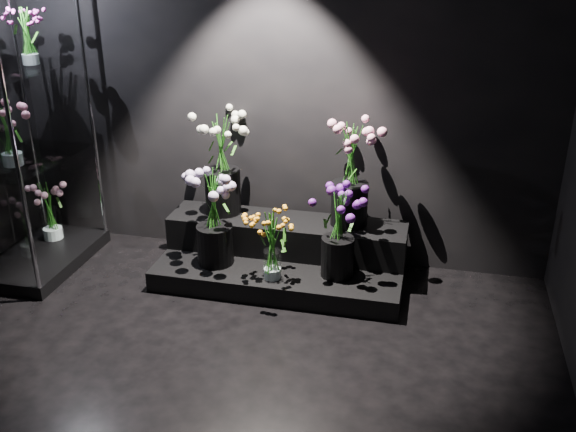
% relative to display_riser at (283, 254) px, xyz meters
% --- Properties ---
extents(floor, '(4.00, 4.00, 0.00)m').
position_rel_display_riser_xyz_m(floor, '(-0.13, -1.65, -0.16)').
color(floor, black).
rests_on(floor, ground).
extents(wall_back, '(4.00, 0.00, 4.00)m').
position_rel_display_riser_xyz_m(wall_back, '(-0.13, 0.35, 1.24)').
color(wall_back, black).
rests_on(wall_back, floor).
extents(display_riser, '(1.75, 0.78, 0.39)m').
position_rel_display_riser_xyz_m(display_riser, '(0.00, 0.00, 0.00)').
color(display_riser, black).
rests_on(display_riser, floor).
extents(display_case, '(0.59, 0.98, 2.17)m').
position_rel_display_riser_xyz_m(display_case, '(-1.81, -0.27, 0.92)').
color(display_case, black).
rests_on(display_case, floor).
extents(bouquet_orange_bells, '(0.31, 0.31, 0.50)m').
position_rel_display_riser_xyz_m(bouquet_orange_bells, '(0.00, -0.34, 0.25)').
color(bouquet_orange_bells, white).
rests_on(bouquet_orange_bells, display_riser).
extents(bouquet_lilac, '(0.50, 0.50, 0.69)m').
position_rel_display_riser_xyz_m(bouquet_lilac, '(-0.45, -0.20, 0.38)').
color(bouquet_lilac, black).
rests_on(bouquet_lilac, display_riser).
extents(bouquet_purple, '(0.40, 0.40, 0.63)m').
position_rel_display_riser_xyz_m(bouquet_purple, '(0.43, -0.19, 0.35)').
color(bouquet_purple, black).
rests_on(bouquet_purple, display_riser).
extents(bouquet_cream_roses, '(0.47, 0.47, 0.74)m').
position_rel_display_riser_xyz_m(bouquet_cream_roses, '(-0.50, 0.14, 0.65)').
color(bouquet_cream_roses, black).
rests_on(bouquet_cream_roses, display_riser).
extents(bouquet_pink_roses, '(0.44, 0.44, 0.74)m').
position_rel_display_riser_xyz_m(bouquet_pink_roses, '(0.45, 0.14, 0.64)').
color(bouquet_pink_roses, black).
rests_on(bouquet_pink_roses, display_riser).
extents(bouquet_case_pink, '(0.40, 0.40, 0.42)m').
position_rel_display_riser_xyz_m(bouquet_case_pink, '(-1.81, -0.41, 0.90)').
color(bouquet_case_pink, white).
rests_on(bouquet_case_pink, display_case).
extents(bouquet_case_magenta, '(0.25, 0.25, 0.38)m').
position_rel_display_riser_xyz_m(bouquet_case_magenta, '(-1.75, -0.12, 1.52)').
color(bouquet_case_magenta, white).
rests_on(bouquet_case_magenta, display_case).
extents(bouquet_case_base_pink, '(0.32, 0.32, 0.48)m').
position_rel_display_riser_xyz_m(bouquet_case_base_pink, '(-1.87, -0.03, 0.19)').
color(bouquet_case_base_pink, white).
rests_on(bouquet_case_base_pink, display_case).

